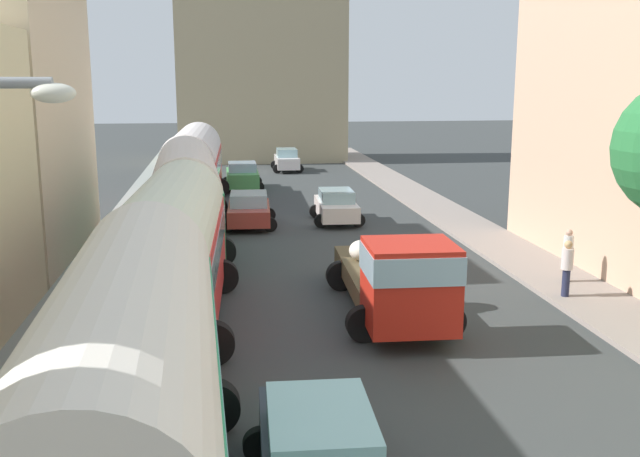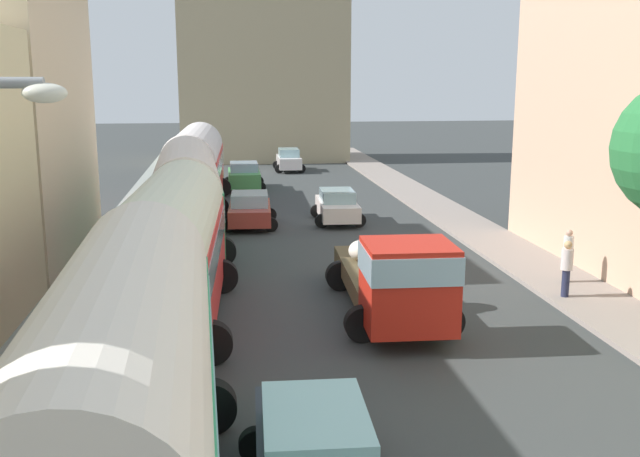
# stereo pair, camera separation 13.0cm
# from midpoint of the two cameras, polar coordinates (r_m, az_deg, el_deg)

# --- Properties ---
(ground_plane) EXTENTS (154.00, 154.00, 0.00)m
(ground_plane) POSITION_cam_midpoint_polar(r_m,az_deg,el_deg) (30.81, -1.68, -0.14)
(ground_plane) COLOR #373B3A
(sidewalk_left) EXTENTS (2.50, 70.00, 0.14)m
(sidewalk_left) POSITION_cam_midpoint_polar(r_m,az_deg,el_deg) (30.89, -15.18, -0.39)
(sidewalk_left) COLOR gray
(sidewalk_left) RESTS_ON ground
(sidewalk_right) EXTENTS (2.50, 70.00, 0.14)m
(sidewalk_right) POSITION_cam_midpoint_polar(r_m,az_deg,el_deg) (32.37, 11.18, 0.34)
(sidewalk_right) COLOR gray
(sidewalk_right) RESTS_ON ground
(building_right_2) EXTENTS (4.49, 10.16, 13.02)m
(building_right_2) POSITION_cam_midpoint_polar(r_m,az_deg,el_deg) (26.91, 23.37, 11.22)
(building_right_2) COLOR tan
(building_right_2) RESTS_ON ground
(distant_church) EXTENTS (12.69, 6.67, 19.74)m
(distant_church) POSITION_cam_midpoint_polar(r_m,az_deg,el_deg) (57.27, -4.74, 12.27)
(distant_church) COLOR tan
(distant_church) RESTS_ON ground
(parked_bus_0) EXTENTS (3.46, 9.28, 4.06)m
(parked_bus_0) POSITION_cam_midpoint_polar(r_m,az_deg,el_deg) (10.42, -15.11, -11.93)
(parked_bus_0) COLOR #2C9565
(parked_bus_0) RESTS_ON ground
(parked_bus_1) EXTENTS (3.52, 9.13, 3.90)m
(parked_bus_1) POSITION_cam_midpoint_polar(r_m,az_deg,el_deg) (19.00, -11.82, -1.31)
(parked_bus_1) COLOR red
(parked_bus_1) RESTS_ON ground
(parked_bus_2) EXTENTS (3.53, 9.93, 3.96)m
(parked_bus_2) POSITION_cam_midpoint_polar(r_m,az_deg,el_deg) (27.82, -10.62, 2.95)
(parked_bus_2) COLOR #309562
(parked_bus_2) RESTS_ON ground
(parked_bus_3) EXTENTS (3.52, 9.97, 3.96)m
(parked_bus_3) POSITION_cam_midpoint_polar(r_m,az_deg,el_deg) (36.74, -10.00, 5.04)
(parked_bus_3) COLOR red
(parked_bus_3) RESTS_ON ground
(cargo_truck_0) EXTENTS (3.16, 7.47, 2.52)m
(cargo_truck_0) POSITION_cam_midpoint_polar(r_m,az_deg,el_deg) (19.01, 5.80, -3.77)
(cargo_truck_0) COLOR red
(cargo_truck_0) RESTS_ON ground
(car_0) EXTENTS (2.31, 3.89, 1.46)m
(car_0) POSITION_cam_midpoint_polar(r_m,az_deg,el_deg) (32.44, 1.17, 1.80)
(car_0) COLOR silver
(car_0) RESTS_ON ground
(car_1) EXTENTS (2.13, 3.69, 1.56)m
(car_1) POSITION_cam_midpoint_polar(r_m,az_deg,el_deg) (50.55, -2.71, 5.42)
(car_1) COLOR silver
(car_1) RESTS_ON ground
(car_3) EXTENTS (2.48, 3.79, 1.49)m
(car_3) POSITION_cam_midpoint_polar(r_m,az_deg,el_deg) (31.60, -5.74, 1.49)
(car_3) COLOR #A8372D
(car_3) RESTS_ON ground
(car_4) EXTENTS (2.40, 3.86, 1.57)m
(car_4) POSITION_cam_midpoint_polar(r_m,az_deg,el_deg) (42.31, -6.23, 4.15)
(car_4) COLOR #499C50
(car_4) RESTS_ON ground
(pedestrian_1) EXTENTS (0.38, 0.38, 1.80)m
(pedestrian_1) POSITION_cam_midpoint_polar(r_m,az_deg,el_deg) (23.65, 18.80, -1.85)
(pedestrian_1) COLOR #1D303E
(pedestrian_1) RESTS_ON ground
(pedestrian_3) EXTENTS (0.44, 0.44, 1.80)m
(pedestrian_3) POSITION_cam_midpoint_polar(r_m,az_deg,el_deg) (22.05, 18.72, -2.84)
(pedestrian_3) COLOR #242741
(pedestrian_3) RESTS_ON ground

